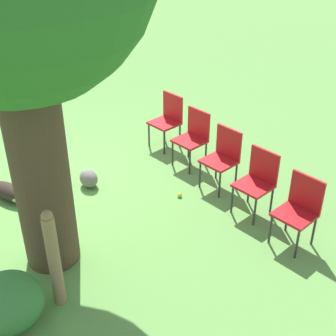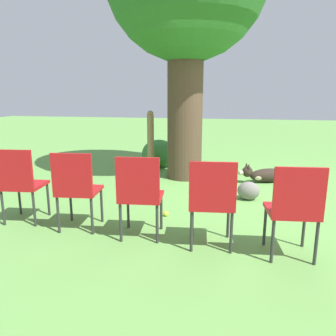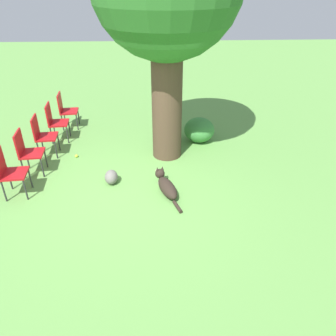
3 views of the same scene
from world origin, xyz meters
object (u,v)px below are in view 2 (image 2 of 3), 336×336
Objects in this scene: red_chair_3 at (76,186)px; red_chair_4 at (20,181)px; red_chair_1 at (212,198)px; red_chair_2 at (140,192)px; tennis_ball at (166,214)px; dog at (265,175)px; red_chair_0 at (294,206)px; fence_post at (151,142)px.

red_chair_4 is (0.08, 0.74, 0.00)m from red_chair_3.
red_chair_3 is 1.00× the size of red_chair_4.
red_chair_2 is (0.08, 0.74, 0.00)m from red_chair_1.
red_chair_1 is 13.26× the size of tennis_ball.
dog is 3.03m from red_chair_2.
dog is at bearing -21.47° from red_chair_1.
red_chair_1 is at bearing -101.45° from red_chair_2.
red_chair_4 is at bearing 107.74° from tennis_ball.
dog is 1.25× the size of red_chair_0.
fence_post is 1.32× the size of red_chair_1.
dog is 3.40m from red_chair_3.
red_chair_0 is at bearing -101.45° from red_chair_2.
red_chair_3 is at bearing 78.55° from red_chair_0.
red_chair_3 is (0.08, 0.74, 0.00)m from red_chair_2.
fence_post reaches higher than red_chair_4.
fence_post is 3.30m from red_chair_1.
red_chair_0 reaches higher than tennis_ball.
red_chair_3 is (0.16, 1.49, 0.00)m from red_chair_1.
fence_post is at bearing 18.23° from tennis_ball.
red_chair_4 is (0.24, 2.23, 0.00)m from red_chair_1.
red_chair_0 and red_chair_2 have the same top height.
dog is 2.36m from tennis_ball.
fence_post is 1.32× the size of red_chair_0.
red_chair_2 is at bearing -101.45° from red_chair_3.
red_chair_0 is at bearing -101.45° from red_chair_3.
red_chair_2 is at bearing 78.55° from red_chair_1.
red_chair_3 is at bearing 78.55° from red_chair_1.
fence_post is at bearing 28.82° from red_chair_0.
red_chair_1 is (-2.67, 0.78, 0.39)m from dog.
fence_post is 2.99m from red_chair_2.
red_chair_2 is 1.50m from red_chair_4.
red_chair_1 is at bearing -141.65° from tennis_ball.
dog is 1.25× the size of red_chair_4.
red_chair_1 is 1.00× the size of red_chair_3.
red_chair_3 reaches higher than tennis_ball.
red_chair_3 is (0.24, 2.23, 0.00)m from red_chair_0.
red_chair_1 is at bearing -155.93° from fence_post.
red_chair_4 is at bearing 78.55° from red_chair_0.
red_chair_0 is at bearing -122.09° from tennis_ball.
tennis_ball is at bearing -16.74° from red_chair_2.
red_chair_4 is at bearing 162.21° from fence_post.
tennis_ball is at bearing 35.18° from dog.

